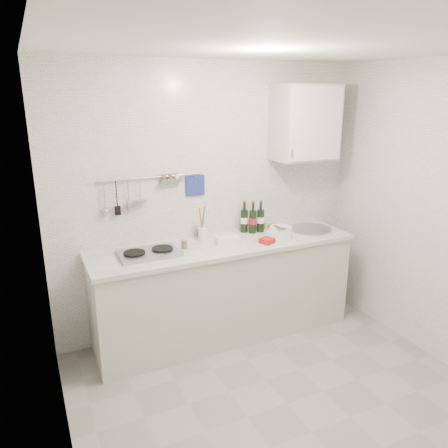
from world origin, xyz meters
The scene contains 17 objects.
floor centered at (0.00, 0.00, 0.00)m, with size 3.00×3.00×0.00m, color gray.
ceiling centered at (0.00, 0.00, 2.50)m, with size 3.00×3.00×0.00m, color silver.
back_wall centered at (0.00, 1.40, 1.25)m, with size 3.00×0.02×2.50m, color silver.
wall_left centered at (-1.50, 0.00, 1.25)m, with size 0.02×2.80×2.50m, color silver.
counter centered at (0.01, 1.10, 0.43)m, with size 2.44×0.64×0.96m.
wall_rail centered at (-0.60, 1.37, 1.43)m, with size 0.98×0.09×0.34m.
wall_cabinet centered at (0.90, 1.22, 1.95)m, with size 0.60×0.38×0.70m.
plate_stack_hob centered at (-0.70, 1.10, 0.93)m, with size 0.28×0.27×0.02m.
plate_stack_sink centered at (0.54, 1.03, 0.97)m, with size 0.27×0.26×0.10m.
wine_bottles centered at (0.38, 1.28, 1.07)m, with size 0.22×0.13×0.31m.
butter_dish centered at (0.02, 1.08, 0.95)m, with size 0.21×0.10×0.06m, color white.
strawberry_punnet centered at (0.35, 0.94, 0.94)m, with size 0.11×0.11×0.05m, color red.
utensil_crock centered at (-0.15, 1.26, 1.00)m, with size 0.08×0.08×0.32m.
jar_a centered at (-0.13, 1.35, 0.97)m, with size 0.06×0.06×0.09m.
jar_b centered at (0.54, 1.34, 0.95)m, with size 0.06×0.06×0.06m.
jar_c centered at (0.57, 1.25, 0.96)m, with size 0.06×0.06×0.07m.
jar_d centered at (-0.38, 1.12, 0.96)m, with size 0.06×0.06×0.08m.
Camera 1 is at (-1.58, -2.26, 2.23)m, focal length 35.00 mm.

